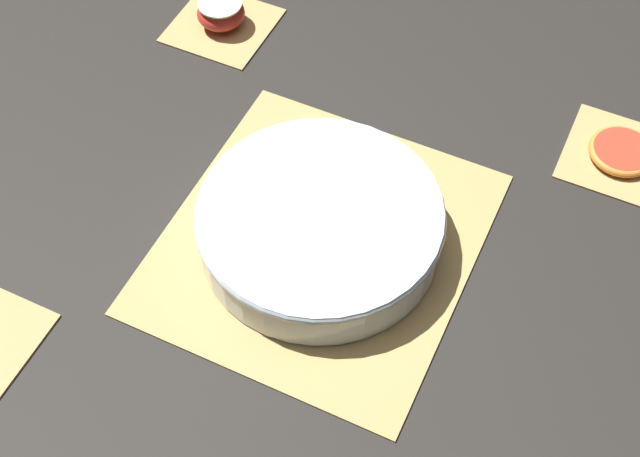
% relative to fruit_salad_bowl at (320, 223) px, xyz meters
% --- Properties ---
extents(ground_plane, '(6.00, 6.00, 0.00)m').
position_rel_fruit_salad_bowl_xyz_m(ground_plane, '(0.00, -0.00, -0.04)').
color(ground_plane, black).
extents(bamboo_mat_center, '(0.40, 0.37, 0.01)m').
position_rel_fruit_salad_bowl_xyz_m(bamboo_mat_center, '(0.00, -0.00, -0.04)').
color(bamboo_mat_center, tan).
rests_on(bamboo_mat_center, ground_plane).
extents(coaster_mat_near_left, '(0.14, 0.14, 0.01)m').
position_rel_fruit_salad_bowl_xyz_m(coaster_mat_near_left, '(-0.29, -0.30, -0.04)').
color(coaster_mat_near_left, tan).
rests_on(coaster_mat_near_left, ground_plane).
extents(coaster_mat_far_left, '(0.14, 0.14, 0.01)m').
position_rel_fruit_salad_bowl_xyz_m(coaster_mat_far_left, '(-0.29, 0.30, -0.04)').
color(coaster_mat_far_left, tan).
rests_on(coaster_mat_far_left, ground_plane).
extents(fruit_salad_bowl, '(0.30, 0.30, 0.06)m').
position_rel_fruit_salad_bowl_xyz_m(fruit_salad_bowl, '(0.00, 0.00, 0.00)').
color(fruit_salad_bowl, silver).
rests_on(fruit_salad_bowl, bamboo_mat_center).
extents(apple_half, '(0.07, 0.07, 0.04)m').
position_rel_fruit_salad_bowl_xyz_m(apple_half, '(-0.29, -0.30, -0.01)').
color(apple_half, '#B72D23').
rests_on(apple_half, coaster_mat_near_left).
extents(grapefruit_slice, '(0.09, 0.09, 0.01)m').
position_rel_fruit_salad_bowl_xyz_m(grapefruit_slice, '(-0.29, 0.30, -0.03)').
color(grapefruit_slice, red).
rests_on(grapefruit_slice, coaster_mat_far_left).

